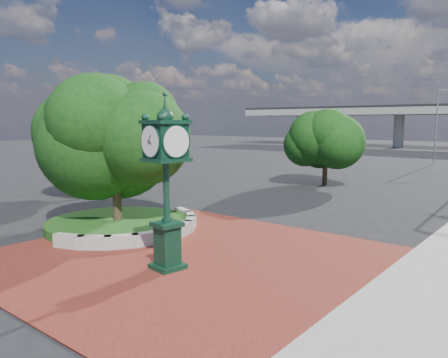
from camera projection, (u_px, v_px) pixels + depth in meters
ground at (203, 250)px, 15.99m from camera, size 200.00×200.00×0.00m
plaza at (184, 256)px, 15.21m from camera, size 12.00×12.00×0.04m
planter_wall at (153, 231)px, 17.64m from camera, size 2.96×6.77×0.54m
grass_bed at (118, 224)px, 19.08m from camera, size 6.10×6.10×0.40m
tree_planter at (115, 144)px, 18.62m from camera, size 5.20×5.20×6.33m
tree_northwest at (101, 130)px, 27.41m from camera, size 5.60×5.60×6.93m
tree_street at (326, 141)px, 31.93m from camera, size 4.40×4.40×5.45m
post_clock at (166, 176)px, 13.47m from camera, size 1.27×1.27×5.46m
street_lamp_far at (438, 121)px, 47.71m from camera, size 1.71×0.90×8.13m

